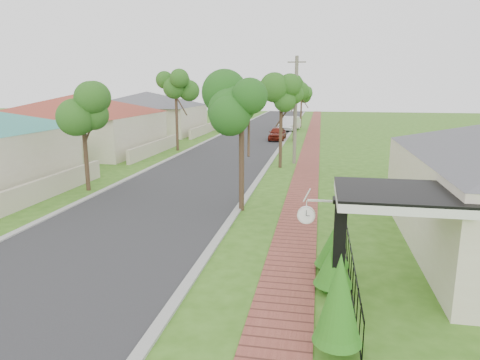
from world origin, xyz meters
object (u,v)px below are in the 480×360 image
Objects in this scene: parked_car_white at (290,124)px; station_clock at (307,214)px; near_tree at (242,109)px; utility_pole at (295,110)px; parked_car_red at (277,134)px; porch_post at (339,252)px.

parked_car_white is 40.65m from station_clock.
utility_pole reaches higher than near_tree.
utility_pole is 6.93× the size of station_clock.
near_tree is at bearing -87.19° from parked_car_red.
parked_car_white is 0.93× the size of near_tree.
parked_car_red is 31.16m from station_clock.
utility_pole reaches higher than parked_car_white.
station_clock is (3.85, -30.90, 1.31)m from parked_car_red.
porch_post is 8.47m from near_tree.
porch_post is at bearing -83.14° from utility_pole.
utility_pole is (-2.25, 18.69, 2.49)m from porch_post.
porch_post is 2.45× the size of station_clock.
near_tree is (0.40, -33.98, 3.45)m from parked_car_white.
parked_car_white is (0.52, 9.60, 0.18)m from parked_car_red.
parked_car_white is 34.15m from near_tree.
porch_post reaches higher than parked_car_red.
station_clock reaches higher than parked_car_white.
parked_car_red is (-4.67, 31.30, -0.48)m from porch_post.
utility_pole is (1.50, 11.77, -0.65)m from near_tree.
parked_car_red is 9.61m from parked_car_white.
utility_pole reaches higher than porch_post.
porch_post is 1.23m from station_clock.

